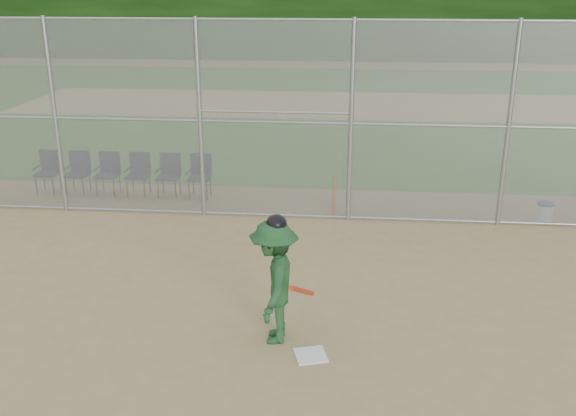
# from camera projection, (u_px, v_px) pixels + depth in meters

# --- Properties ---
(ground) EXTENTS (100.00, 100.00, 0.00)m
(ground) POSITION_uv_depth(u_px,v_px,m) (270.00, 347.00, 8.57)
(ground) COLOR tan
(ground) RESTS_ON ground
(grass_strip) EXTENTS (100.00, 100.00, 0.00)m
(grass_strip) POSITION_uv_depth(u_px,v_px,m) (325.00, 104.00, 25.46)
(grass_strip) COLOR #2C691F
(grass_strip) RESTS_ON ground
(dirt_patch_far) EXTENTS (24.00, 24.00, 0.00)m
(dirt_patch_far) POSITION_uv_depth(u_px,v_px,m) (325.00, 104.00, 25.46)
(dirt_patch_far) COLOR tan
(dirt_patch_far) RESTS_ON ground
(backstop_fence) EXTENTS (16.09, 0.09, 4.00)m
(backstop_fence) POSITION_uv_depth(u_px,v_px,m) (300.00, 119.00, 12.57)
(backstop_fence) COLOR gray
(backstop_fence) RESTS_ON ground
(home_plate) EXTENTS (0.49, 0.49, 0.02)m
(home_plate) POSITION_uv_depth(u_px,v_px,m) (311.00, 355.00, 8.38)
(home_plate) COLOR white
(home_plate) RESTS_ON ground
(batter_at_plate) EXTENTS (0.86, 1.34, 1.81)m
(batter_at_plate) POSITION_uv_depth(u_px,v_px,m) (274.00, 281.00, 8.50)
(batter_at_plate) COLOR #1E4D26
(batter_at_plate) RESTS_ON ground
(water_cooler) EXTENTS (0.33, 0.33, 0.42)m
(water_cooler) POSITION_uv_depth(u_px,v_px,m) (545.00, 212.00, 12.97)
(water_cooler) COLOR white
(water_cooler) RESTS_ON ground
(spare_bats) EXTENTS (0.36, 0.34, 0.83)m
(spare_bats) POSITION_uv_depth(u_px,v_px,m) (341.00, 196.00, 13.29)
(spare_bats) COLOR #D84C14
(spare_bats) RESTS_ON ground
(chair_0) EXTENTS (0.54, 0.52, 0.96)m
(chair_0) POSITION_uv_depth(u_px,v_px,m) (47.00, 173.00, 14.70)
(chair_0) COLOR #0E1834
(chair_0) RESTS_ON ground
(chair_1) EXTENTS (0.54, 0.52, 0.96)m
(chair_1) POSITION_uv_depth(u_px,v_px,m) (77.00, 173.00, 14.64)
(chair_1) COLOR #0E1834
(chair_1) RESTS_ON ground
(chair_2) EXTENTS (0.54, 0.52, 0.96)m
(chair_2) POSITION_uv_depth(u_px,v_px,m) (107.00, 174.00, 14.57)
(chair_2) COLOR #0E1834
(chair_2) RESTS_ON ground
(chair_3) EXTENTS (0.54, 0.52, 0.96)m
(chair_3) POSITION_uv_depth(u_px,v_px,m) (138.00, 175.00, 14.51)
(chair_3) COLOR #0E1834
(chair_3) RESTS_ON ground
(chair_4) EXTENTS (0.54, 0.52, 0.96)m
(chair_4) POSITION_uv_depth(u_px,v_px,m) (168.00, 176.00, 14.45)
(chair_4) COLOR #0E1834
(chair_4) RESTS_ON ground
(chair_5) EXTENTS (0.54, 0.52, 0.96)m
(chair_5) POSITION_uv_depth(u_px,v_px,m) (199.00, 177.00, 14.38)
(chair_5) COLOR #0E1834
(chair_5) RESTS_ON ground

